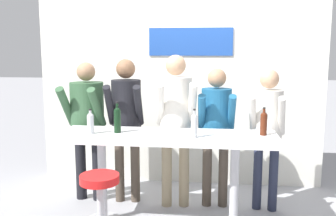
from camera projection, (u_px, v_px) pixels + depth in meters
back_wall at (179, 80)px, 5.03m from camera, size 3.81×0.12×2.82m
tasting_table at (167, 148)px, 3.80m from camera, size 2.21×0.62×0.97m
bar_stool at (100, 202)px, 3.31m from camera, size 0.37×0.37×0.73m
person_far_left at (87, 117)px, 4.44m from camera, size 0.50×0.58×1.67m
person_left at (126, 115)px, 4.37m from camera, size 0.44×0.55×1.71m
person_center_left at (176, 114)px, 4.23m from camera, size 0.49×0.60×1.76m
person_center at (216, 123)px, 4.24m from camera, size 0.41×0.51×1.61m
person_center_right at (267, 124)px, 4.14m from camera, size 0.44×0.55×1.60m
wine_bottle_0 at (117, 119)px, 3.82m from camera, size 0.07×0.07×0.32m
wine_bottle_1 at (90, 122)px, 3.77m from camera, size 0.07×0.07×0.25m
wine_bottle_2 at (264, 122)px, 3.70m from camera, size 0.07×0.07×0.28m
wine_bottle_3 at (194, 125)px, 3.60m from camera, size 0.06×0.06×0.28m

